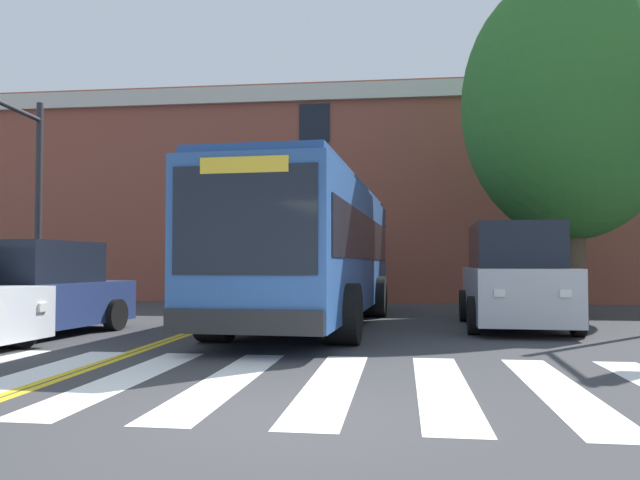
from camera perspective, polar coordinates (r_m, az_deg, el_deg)
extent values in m
plane|color=#38383A|center=(5.84, -4.40, -16.05)|extent=(120.00, 120.00, 0.00)
cube|color=white|center=(8.72, -25.08, -11.20)|extent=(0.65, 4.26, 0.01)
cube|color=white|center=(8.12, -17.36, -11.99)|extent=(0.65, 4.26, 0.01)
cube|color=white|center=(7.69, -8.55, -12.63)|extent=(0.65, 4.26, 0.01)
cube|color=white|center=(7.44, 1.11, -13.00)|extent=(0.65, 4.26, 0.01)
cube|color=white|center=(7.41, 11.14, -13.01)|extent=(0.65, 4.26, 0.01)
cube|color=white|center=(7.60, 20.96, -12.64)|extent=(0.65, 4.26, 0.01)
cube|color=gold|center=(21.74, -4.33, -5.85)|extent=(0.12, 36.00, 0.01)
cube|color=gold|center=(21.71, -3.91, -5.86)|extent=(0.12, 36.00, 0.01)
cube|color=#2D5699|center=(14.29, -0.52, -0.90)|extent=(3.13, 10.83, 2.67)
cube|color=black|center=(14.11, 4.38, 0.20)|extent=(0.67, 9.82, 0.96)
cube|color=black|center=(14.58, -5.25, 0.13)|extent=(0.67, 9.82, 0.96)
cube|color=black|center=(9.10, -6.99, 1.85)|extent=(2.19, 0.17, 1.60)
cube|color=yellow|center=(9.19, -6.97, 6.85)|extent=(1.34, 0.12, 0.24)
cube|color=#232326|center=(9.09, -7.09, -7.46)|extent=(2.39, 0.26, 0.36)
cube|color=#294E89|center=(14.39, -0.52, 4.74)|extent=(2.95, 10.39, 0.16)
cylinder|color=black|center=(10.85, 2.16, -6.77)|extent=(0.63, 1.10, 1.06)
cylinder|color=black|center=(11.42, -9.51, -6.52)|extent=(0.63, 1.10, 1.06)
cylinder|color=black|center=(16.52, 5.06, -5.18)|extent=(0.63, 1.10, 1.06)
cylinder|color=black|center=(16.90, -2.83, -5.12)|extent=(0.63, 1.10, 1.06)
cube|color=navy|center=(13.20, -24.89, -5.44)|extent=(2.34, 4.73, 0.85)
cube|color=black|center=(13.28, -24.47, -1.86)|extent=(1.88, 2.36, 0.81)
cylinder|color=black|center=(11.54, -25.62, -7.29)|extent=(0.30, 0.68, 0.66)
cylinder|color=black|center=(13.84, -18.21, -6.51)|extent=(0.30, 0.68, 0.66)
cylinder|color=black|center=(14.90, -24.36, -6.11)|extent=(0.30, 0.68, 0.66)
cube|color=#B7BABF|center=(14.25, 17.34, -4.67)|extent=(2.14, 4.71, 1.09)
cube|color=black|center=(14.29, 17.27, -0.54)|extent=(1.86, 2.95, 0.96)
cube|color=white|center=(12.05, 21.56, -4.57)|extent=(0.20, 0.05, 0.14)
cube|color=white|center=(11.87, 16.10, -4.68)|extent=(0.20, 0.05, 0.14)
cylinder|color=black|center=(13.04, 22.52, -6.50)|extent=(0.26, 0.77, 0.76)
cylinder|color=black|center=(12.75, 13.84, -6.71)|extent=(0.26, 0.77, 0.76)
cylinder|color=black|center=(15.84, 20.19, -5.74)|extent=(0.26, 0.77, 0.76)
cylinder|color=black|center=(15.60, 13.06, -5.87)|extent=(0.26, 0.77, 0.76)
cube|color=#236B70|center=(23.94, -0.99, -3.73)|extent=(2.40, 4.94, 1.08)
cube|color=black|center=(23.98, -0.96, -1.41)|extent=(2.06, 3.11, 0.86)
cube|color=white|center=(21.45, -0.77, -3.63)|extent=(0.20, 0.06, 0.14)
cube|color=white|center=(21.74, -3.92, -3.60)|extent=(0.20, 0.06, 0.14)
cylinder|color=black|center=(22.30, 0.81, -4.80)|extent=(0.28, 0.77, 0.76)
cylinder|color=black|center=(22.76, -4.35, -4.74)|extent=(0.28, 0.77, 0.76)
cylinder|color=black|center=(25.22, 2.04, -4.49)|extent=(0.28, 0.77, 0.76)
cylinder|color=black|center=(25.64, -2.55, -4.45)|extent=(0.28, 0.77, 0.76)
cube|color=white|center=(11.16, -23.99, -5.64)|extent=(0.06, 0.20, 0.14)
cylinder|color=black|center=(12.01, -26.36, -7.07)|extent=(0.68, 0.27, 0.66)
cylinder|color=#28282D|center=(16.79, -24.37, 2.40)|extent=(0.16, 0.16, 5.37)
cylinder|color=#28282D|center=(15.83, -26.83, 10.98)|extent=(0.28, 3.00, 0.11)
cylinder|color=#4C3D2D|center=(17.90, 22.04, -2.38)|extent=(0.71, 0.71, 2.57)
ellipsoid|color=#2D6B28|center=(18.40, 21.84, 11.44)|extent=(5.79, 5.02, 7.32)
cube|color=brown|center=(26.22, 0.49, 3.55)|extent=(42.84, 7.27, 8.03)
cube|color=beige|center=(23.25, -0.54, 13.37)|extent=(42.84, 0.16, 0.60)
cube|color=black|center=(22.46, -0.53, -0.62)|extent=(1.10, 0.06, 1.40)
cube|color=black|center=(22.63, -0.53, 5.08)|extent=(1.10, 0.06, 1.40)
cube|color=black|center=(23.02, -0.52, 10.64)|extent=(1.10, 0.06, 1.40)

